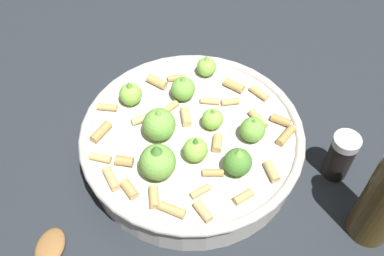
{
  "coord_description": "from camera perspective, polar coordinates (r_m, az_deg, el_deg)",
  "views": [
    {
      "loc": [
        -0.1,
        0.36,
        0.53
      ],
      "look_at": [
        0.0,
        0.0,
        0.06
      ],
      "focal_mm": 41.61,
      "sensor_mm": 36.0,
      "label": 1
    }
  ],
  "objects": [
    {
      "name": "pepper_shaker",
      "position": [
        0.64,
        18.49,
        -3.43
      ],
      "size": [
        0.04,
        0.04,
        0.08
      ],
      "color": "black",
      "rests_on": "ground"
    },
    {
      "name": "ground_plane",
      "position": [
        0.65,
        -0.0,
        -3.52
      ],
      "size": [
        2.4,
        2.4,
        0.0
      ],
      "primitive_type": "plane",
      "color": "#23282D"
    },
    {
      "name": "cooking_pan",
      "position": [
        0.62,
        -0.07,
        -1.66
      ],
      "size": [
        0.31,
        0.31,
        0.11
      ],
      "color": "beige",
      "rests_on": "ground"
    }
  ]
}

